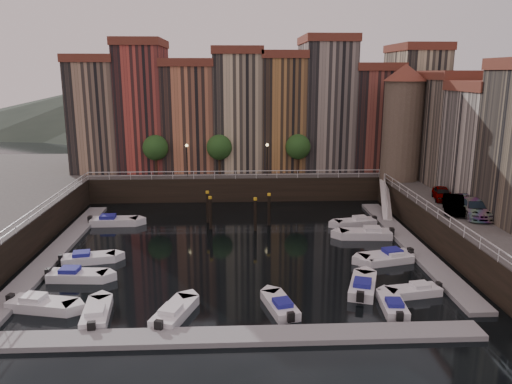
{
  "coord_description": "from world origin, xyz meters",
  "views": [
    {
      "loc": [
        -0.29,
        -44.43,
        15.78
      ],
      "look_at": [
        1.98,
        4.0,
        4.15
      ],
      "focal_mm": 35.0,
      "sensor_mm": 36.0,
      "label": 1
    }
  ],
  "objects_px": {
    "gangway": "(386,197)",
    "car_b": "(454,205)",
    "mooring_pilings": "(235,212)",
    "corner_tower": "(403,121)",
    "boat_left_2": "(88,258)",
    "car_c": "(474,209)",
    "car_a": "(442,194)",
    "boat_left_0": "(41,304)",
    "boat_left_1": "(76,275)"
  },
  "relations": [
    {
      "from": "gangway",
      "to": "mooring_pilings",
      "type": "relative_size",
      "value": 1.21
    },
    {
      "from": "gangway",
      "to": "mooring_pilings",
      "type": "bearing_deg",
      "value": -166.12
    },
    {
      "from": "gangway",
      "to": "car_b",
      "type": "distance_m",
      "value": 11.15
    },
    {
      "from": "car_b",
      "to": "corner_tower",
      "type": "bearing_deg",
      "value": 110.03
    },
    {
      "from": "boat_left_0",
      "to": "car_c",
      "type": "xyz_separation_m",
      "value": [
        34.93,
        10.51,
        3.4
      ]
    },
    {
      "from": "mooring_pilings",
      "to": "car_c",
      "type": "bearing_deg",
      "value": -19.77
    },
    {
      "from": "car_a",
      "to": "car_c",
      "type": "relative_size",
      "value": 0.74
    },
    {
      "from": "boat_left_0",
      "to": "boat_left_1",
      "type": "distance_m",
      "value": 5.08
    },
    {
      "from": "gangway",
      "to": "boat_left_0",
      "type": "xyz_separation_m",
      "value": [
        -30.61,
        -22.49,
        -1.54
      ]
    },
    {
      "from": "gangway",
      "to": "car_c",
      "type": "xyz_separation_m",
      "value": [
        4.32,
        -11.98,
        1.86
      ]
    },
    {
      "from": "gangway",
      "to": "car_a",
      "type": "xyz_separation_m",
      "value": [
        3.89,
        -5.96,
        1.76
      ]
    },
    {
      "from": "car_b",
      "to": "car_c",
      "type": "xyz_separation_m",
      "value": [
        1.23,
        -1.43,
        -0.01
      ]
    },
    {
      "from": "boat_left_0",
      "to": "car_a",
      "type": "relative_size",
      "value": 1.26
    },
    {
      "from": "mooring_pilings",
      "to": "car_b",
      "type": "distance_m",
      "value": 21.34
    },
    {
      "from": "car_c",
      "to": "boat_left_0",
      "type": "bearing_deg",
      "value": -156.5
    },
    {
      "from": "boat_left_1",
      "to": "car_a",
      "type": "xyz_separation_m",
      "value": [
        33.6,
        11.54,
        3.31
      ]
    },
    {
      "from": "boat_left_1",
      "to": "car_c",
      "type": "bearing_deg",
      "value": 13.37
    },
    {
      "from": "gangway",
      "to": "boat_left_2",
      "type": "xyz_separation_m",
      "value": [
        -29.89,
        -13.76,
        -1.56
      ]
    },
    {
      "from": "boat_left_0",
      "to": "car_b",
      "type": "distance_m",
      "value": 35.91
    },
    {
      "from": "car_c",
      "to": "mooring_pilings",
      "type": "bearing_deg",
      "value": 166.97
    },
    {
      "from": "mooring_pilings",
      "to": "car_a",
      "type": "relative_size",
      "value": 1.73
    },
    {
      "from": "mooring_pilings",
      "to": "gangway",
      "type": "bearing_deg",
      "value": 13.88
    },
    {
      "from": "corner_tower",
      "to": "car_c",
      "type": "relative_size",
      "value": 2.58
    },
    {
      "from": "boat_left_2",
      "to": "car_c",
      "type": "bearing_deg",
      "value": -8.5
    },
    {
      "from": "corner_tower",
      "to": "boat_left_2",
      "type": "bearing_deg",
      "value": -150.88
    },
    {
      "from": "gangway",
      "to": "boat_left_0",
      "type": "distance_m",
      "value": 38.02
    },
    {
      "from": "car_c",
      "to": "car_b",
      "type": "bearing_deg",
      "value": 137.47
    },
    {
      "from": "corner_tower",
      "to": "car_b",
      "type": "distance_m",
      "value": 16.36
    },
    {
      "from": "car_c",
      "to": "car_a",
      "type": "bearing_deg",
      "value": 100.81
    },
    {
      "from": "gangway",
      "to": "boat_left_1",
      "type": "height_order",
      "value": "gangway"
    },
    {
      "from": "boat_left_1",
      "to": "corner_tower",
      "type": "bearing_deg",
      "value": 38.16
    },
    {
      "from": "car_a",
      "to": "boat_left_0",
      "type": "bearing_deg",
      "value": -140.85
    },
    {
      "from": "gangway",
      "to": "mooring_pilings",
      "type": "xyz_separation_m",
      "value": [
        -17.19,
        -4.25,
        -0.27
      ]
    },
    {
      "from": "mooring_pilings",
      "to": "car_a",
      "type": "xyz_separation_m",
      "value": [
        21.08,
        -1.71,
        2.03
      ]
    },
    {
      "from": "car_b",
      "to": "car_c",
      "type": "bearing_deg",
      "value": -29.96
    },
    {
      "from": "corner_tower",
      "to": "boat_left_0",
      "type": "bearing_deg",
      "value": -141.15
    },
    {
      "from": "car_a",
      "to": "car_b",
      "type": "height_order",
      "value": "car_b"
    },
    {
      "from": "mooring_pilings",
      "to": "car_c",
      "type": "distance_m",
      "value": 22.95
    },
    {
      "from": "boat_left_1",
      "to": "car_b",
      "type": "bearing_deg",
      "value": 16.12
    },
    {
      "from": "boat_left_2",
      "to": "car_c",
      "type": "xyz_separation_m",
      "value": [
        34.21,
        1.78,
        3.42
      ]
    },
    {
      "from": "corner_tower",
      "to": "boat_left_0",
      "type": "height_order",
      "value": "corner_tower"
    },
    {
      "from": "gangway",
      "to": "car_c",
      "type": "relative_size",
      "value": 1.56
    },
    {
      "from": "mooring_pilings",
      "to": "boat_left_0",
      "type": "bearing_deg",
      "value": -126.34
    },
    {
      "from": "car_c",
      "to": "gangway",
      "type": "bearing_deg",
      "value": 116.57
    },
    {
      "from": "car_c",
      "to": "boat_left_2",
      "type": "bearing_deg",
      "value": -170.27
    },
    {
      "from": "boat_left_0",
      "to": "boat_left_1",
      "type": "height_order",
      "value": "boat_left_0"
    },
    {
      "from": "car_a",
      "to": "car_b",
      "type": "bearing_deg",
      "value": -86.38
    },
    {
      "from": "boat_left_0",
      "to": "car_c",
      "type": "bearing_deg",
      "value": 29.6
    },
    {
      "from": "boat_left_2",
      "to": "car_a",
      "type": "height_order",
      "value": "car_a"
    },
    {
      "from": "mooring_pilings",
      "to": "car_a",
      "type": "distance_m",
      "value": 21.24
    }
  ]
}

